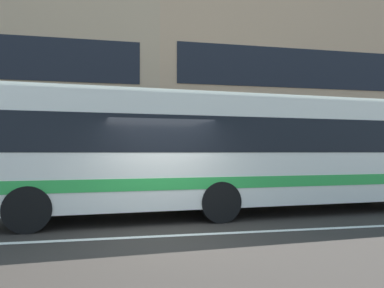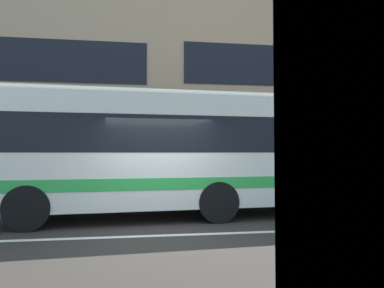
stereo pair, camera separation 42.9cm
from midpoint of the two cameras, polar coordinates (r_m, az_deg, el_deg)
The scene contains 4 objects.
ground_plane at distance 7.07m, azimuth -3.31°, elevation -15.44°, with size 160.00×160.00×0.00m, color #2F2A25.
lane_centre_line at distance 7.07m, azimuth -3.31°, elevation -15.41°, with size 60.00×0.16×0.01m, color silver.
apartment_block_right at distance 25.38m, azimuth 21.61°, elevation 7.30°, with size 22.27×9.54×11.05m.
transit_bus at distance 9.51m, azimuth 8.24°, elevation -0.96°, with size 12.30×3.31×3.24m.
Camera 2 is at (-0.35, -6.87, 1.71)m, focal length 31.08 mm.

